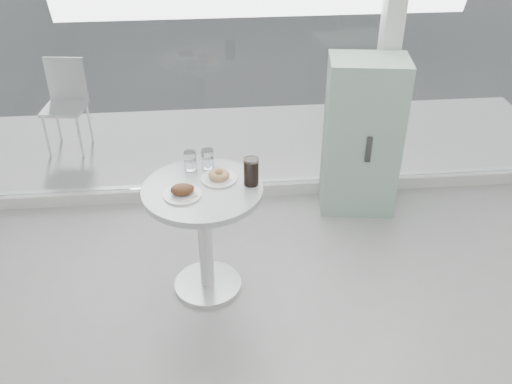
{
  "coord_description": "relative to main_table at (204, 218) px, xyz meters",
  "views": [
    {
      "loc": [
        -0.45,
        -0.95,
        2.57
      ],
      "look_at": [
        -0.2,
        1.7,
        0.85
      ],
      "focal_mm": 40.0,
      "sensor_mm": 36.0,
      "label": 1
    }
  ],
  "objects": [
    {
      "name": "main_table",
      "position": [
        0.0,
        0.0,
        0.0
      ],
      "size": [
        0.72,
        0.72,
        0.77
      ],
      "color": "silver",
      "rests_on": "ground"
    },
    {
      "name": "patio_deck",
      "position": [
        0.5,
        1.9,
        -0.53
      ],
      "size": [
        5.6,
        1.6,
        0.05
      ],
      "primitive_type": "cube",
      "color": "white",
      "rests_on": "ground"
    },
    {
      "name": "mint_cabinet",
      "position": [
        1.2,
        0.86,
        0.05
      ],
      "size": [
        0.61,
        0.45,
        1.21
      ],
      "rotation": [
        0.0,
        0.0,
        -0.15
      ],
      "color": "#85AA97",
      "rests_on": "ground"
    },
    {
      "name": "patio_chair",
      "position": [
        -1.2,
        2.0,
        -0.04
      ],
      "size": [
        0.4,
        0.4,
        0.81
      ],
      "rotation": [
        0.0,
        0.0,
        -0.14
      ],
      "color": "silver",
      "rests_on": "patio_deck"
    },
    {
      "name": "plate_fritter",
      "position": [
        -0.11,
        -0.07,
        0.25
      ],
      "size": [
        0.22,
        0.22,
        0.07
      ],
      "color": "white",
      "rests_on": "main_table"
    },
    {
      "name": "plate_donut",
      "position": [
        0.1,
        0.08,
        0.24
      ],
      "size": [
        0.22,
        0.22,
        0.05
      ],
      "color": "white",
      "rests_on": "main_table"
    },
    {
      "name": "water_tumbler_a",
      "position": [
        -0.07,
        0.22,
        0.27
      ],
      "size": [
        0.08,
        0.08,
        0.12
      ],
      "color": "white",
      "rests_on": "main_table"
    },
    {
      "name": "water_tumbler_b",
      "position": [
        0.04,
        0.23,
        0.27
      ],
      "size": [
        0.08,
        0.08,
        0.12
      ],
      "color": "white",
      "rests_on": "main_table"
    },
    {
      "name": "cola_glass",
      "position": [
        0.29,
        0.02,
        0.3
      ],
      "size": [
        0.09,
        0.09,
        0.17
      ],
      "color": "white",
      "rests_on": "main_table"
    }
  ]
}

